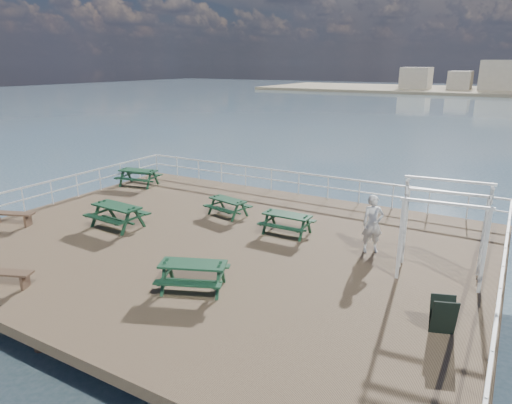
% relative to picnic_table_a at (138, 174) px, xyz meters
% --- Properties ---
extents(ground, '(18.00, 14.00, 0.30)m').
position_rel_picnic_table_a_xyz_m(ground, '(7.80, -4.30, -0.74)').
color(ground, brown).
rests_on(ground, ground).
extents(railing, '(17.77, 13.76, 1.10)m').
position_rel_picnic_table_a_xyz_m(railing, '(7.73, -1.73, 0.28)').
color(railing, silver).
rests_on(railing, ground).
extents(picnic_table_a, '(2.16, 1.87, 0.93)m').
position_rel_picnic_table_a_xyz_m(picnic_table_a, '(0.00, 0.00, 0.00)').
color(picnic_table_a, '#153B22').
rests_on(picnic_table_a, ground).
extents(picnic_table_b, '(1.86, 1.62, 0.79)m').
position_rel_picnic_table_a_xyz_m(picnic_table_b, '(6.59, -1.74, -0.09)').
color(picnic_table_b, '#153B22').
rests_on(picnic_table_b, ground).
extents(picnic_table_c, '(1.77, 1.43, 0.85)m').
position_rel_picnic_table_a_xyz_m(picnic_table_c, '(9.62, -2.40, -0.05)').
color(picnic_table_c, '#153B22').
rests_on(picnic_table_c, ground).
extents(picnic_table_d, '(2.10, 1.73, 0.98)m').
position_rel_picnic_table_a_xyz_m(picnic_table_d, '(3.68, -4.98, 0.03)').
color(picnic_table_d, '#153B22').
rests_on(picnic_table_d, ground).
extents(picnic_table_e, '(2.24, 2.05, 0.89)m').
position_rel_picnic_table_a_xyz_m(picnic_table_e, '(9.28, -7.57, -0.03)').
color(picnic_table_e, '#153B22').
rests_on(picnic_table_e, ground).
extents(flat_bench_near, '(1.82, 1.05, 0.51)m').
position_rel_picnic_table_a_xyz_m(flat_bench_near, '(0.00, -6.90, -0.21)').
color(flat_bench_near, brown).
rests_on(flat_bench_near, ground).
extents(flat_bench_far, '(1.65, 0.98, 0.47)m').
position_rel_picnic_table_a_xyz_m(flat_bench_far, '(4.61, -10.10, -0.24)').
color(flat_bench_far, brown).
rests_on(flat_bench_far, ground).
extents(trellis_arbor, '(2.49, 1.50, 2.95)m').
position_rel_picnic_table_a_xyz_m(trellis_arbor, '(15.03, -3.36, 0.72)').
color(trellis_arbor, silver).
rests_on(trellis_arbor, ground).
extents(sandwich_board, '(0.67, 0.58, 0.92)m').
position_rel_picnic_table_a_xyz_m(sandwich_board, '(15.60, -6.44, -0.14)').
color(sandwich_board, black).
rests_on(sandwich_board, ground).
extents(person, '(0.84, 0.78, 1.93)m').
position_rel_picnic_table_a_xyz_m(person, '(12.78, -2.51, 0.37)').
color(person, silver).
rests_on(person, ground).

